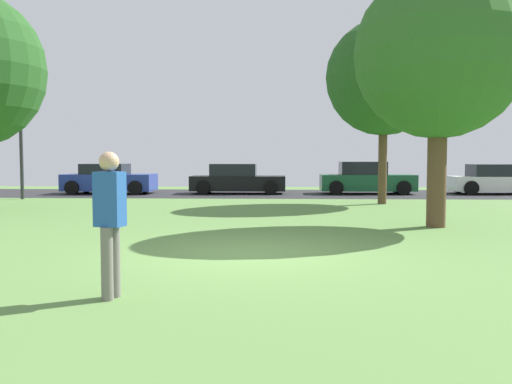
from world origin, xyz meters
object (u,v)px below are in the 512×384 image
person_thrower (110,217)px  birch_tree_lone (439,55)px  parked_car_black (237,180)px  street_lamp_post (21,143)px  parked_car_white (496,180)px  parked_car_blue (109,180)px  parked_car_green (366,179)px  maple_tree_near (384,78)px

person_thrower → birch_tree_lone: bearing=-115.6°
person_thrower → parked_car_black: (-0.05, 19.00, -0.33)m
person_thrower → street_lamp_post: street_lamp_post is taller
parked_car_black → birch_tree_lone: bearing=-64.4°
parked_car_black → parked_car_white: (11.91, 0.32, -0.01)m
parked_car_blue → parked_car_white: size_ratio=0.98×
parked_car_black → parked_car_green: 5.96m
maple_tree_near → parked_car_green: bearing=87.2°
parked_car_white → street_lamp_post: (-20.28, -4.11, 1.63)m
maple_tree_near → parked_car_white: (6.23, 5.74, -3.88)m
birch_tree_lone → parked_car_white: size_ratio=1.46×
parked_car_green → street_lamp_post: bearing=-164.5°
parked_car_white → parked_car_green: bearing=-178.6°
parked_car_black → parked_car_white: 11.92m
person_thrower → parked_car_black: bearing=-76.1°
birch_tree_lone → street_lamp_post: birch_tree_lone is taller
maple_tree_near → parked_car_green: size_ratio=1.54×
parked_car_blue → person_thrower: bearing=-72.2°
parked_car_white → street_lamp_post: bearing=-168.5°
birch_tree_lone → parked_car_black: 13.78m
birch_tree_lone → parked_car_green: birch_tree_lone is taller
parked_car_blue → parked_car_green: 11.91m
birch_tree_lone → parked_car_black: birch_tree_lone is taller
maple_tree_near → parked_car_blue: bearing=156.2°
parked_car_blue → parked_car_green: bearing=2.2°
parked_car_black → parked_car_white: parked_car_black is taller
person_thrower → parked_car_white: person_thrower is taller
street_lamp_post → person_thrower: bearing=-61.0°
birch_tree_lone → person_thrower: bearing=-129.3°
parked_car_white → maple_tree_near: bearing=-137.4°
maple_tree_near → birch_tree_lone: 6.63m
parked_car_blue → parked_car_black: 5.95m
parked_car_blue → street_lamp_post: street_lamp_post is taller
person_thrower → parked_car_blue: (-6.00, 18.71, -0.32)m
person_thrower → parked_car_black: size_ratio=0.40×
street_lamp_post → parked_car_black: bearing=24.4°
maple_tree_near → parked_car_blue: 13.28m
parked_car_blue → street_lamp_post: size_ratio=0.91×
parked_car_green → person_thrower: bearing=-107.1°
maple_tree_near → person_thrower: size_ratio=3.80×
birch_tree_lone → parked_car_blue: bearing=134.9°
parked_car_blue → parked_car_black: bearing=2.8°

